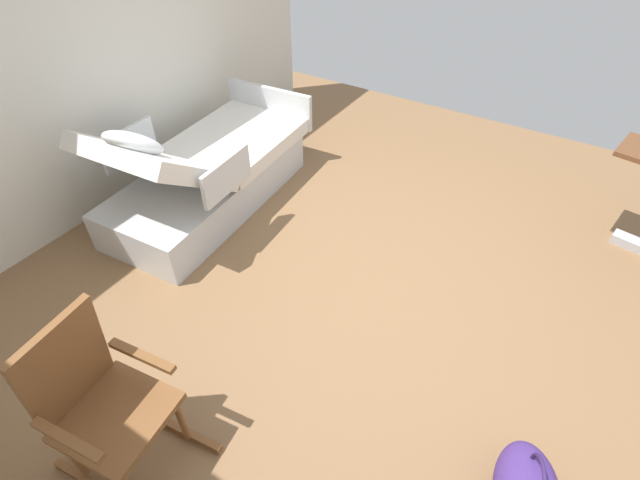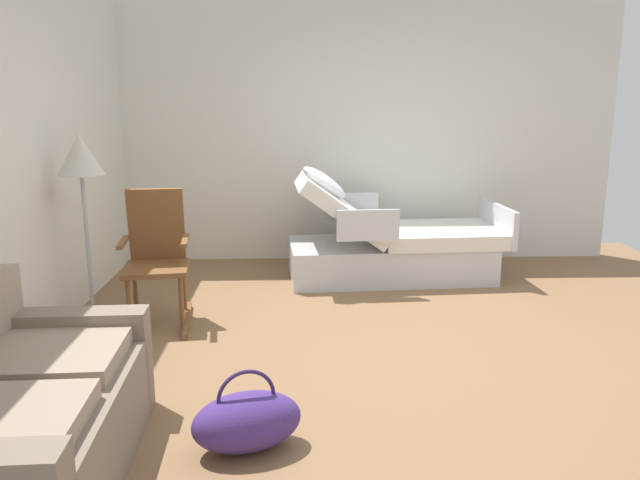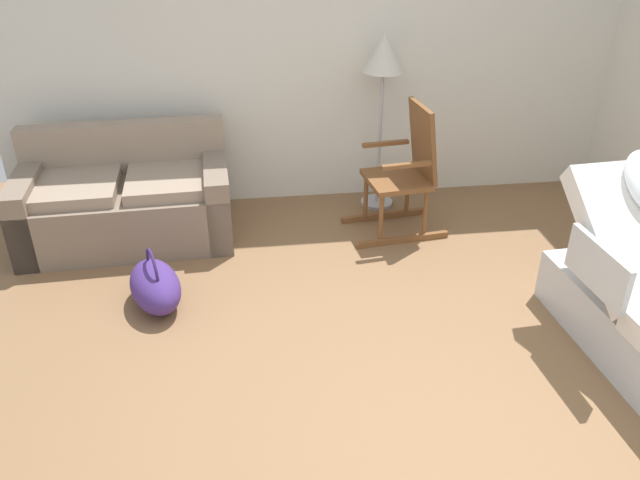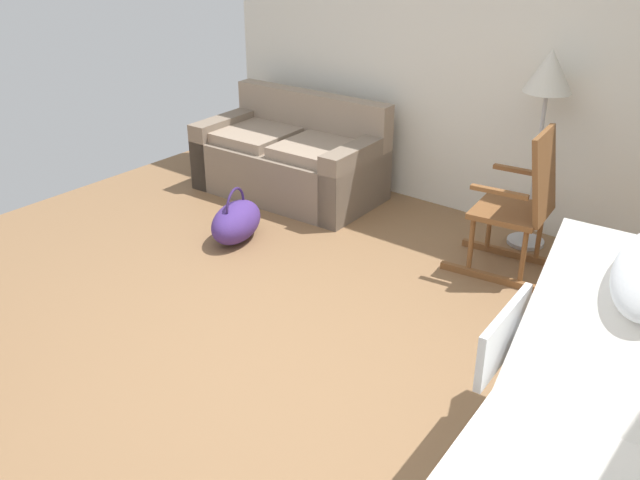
% 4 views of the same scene
% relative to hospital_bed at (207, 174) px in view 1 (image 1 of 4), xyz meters
% --- Properties ---
extents(ground_plane, '(6.40, 6.40, 0.00)m').
position_rel_hospital_bed_xyz_m(ground_plane, '(-1.79, 0.19, -0.31)').
color(ground_plane, olive).
extents(side_wall, '(0.10, 5.29, 2.70)m').
position_rel_hospital_bed_xyz_m(side_wall, '(0.82, 0.19, 1.04)').
color(side_wall, silver).
rests_on(side_wall, ground).
extents(hospital_bed, '(1.11, 2.12, 1.14)m').
position_rel_hospital_bed_xyz_m(hospital_bed, '(0.00, 0.00, 0.00)').
color(hospital_bed, silver).
rests_on(hospital_bed, ground).
extents(rocking_chair, '(0.81, 0.56, 1.05)m').
position_rel_hospital_bed_xyz_m(rocking_chair, '(-1.19, 2.00, 0.19)').
color(rocking_chair, brown).
rests_on(rocking_chair, ground).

